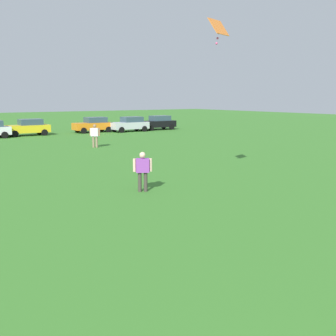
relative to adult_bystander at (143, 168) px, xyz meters
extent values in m
cylinder|color=#3F3833|center=(0.11, -0.06, -0.58)|extent=(0.15, 0.15, 0.82)
cylinder|color=#3F3833|center=(-0.11, 0.06, -0.58)|extent=(0.15, 0.15, 0.82)
cube|color=purple|center=(0.00, 0.00, 0.12)|extent=(0.62, 0.52, 0.58)
cylinder|color=beige|center=(0.30, -0.16, 0.13)|extent=(0.12, 0.12, 0.54)
cylinder|color=beige|center=(-0.30, 0.16, 0.13)|extent=(0.12, 0.12, 0.54)
sphere|color=beige|center=(0.00, 0.00, 0.55)|extent=(0.26, 0.26, 0.26)
cylinder|color=#8C7259|center=(4.57, 15.50, -0.55)|extent=(0.17, 0.17, 0.89)
cylinder|color=#8C7259|center=(4.76, 15.31, -0.55)|extent=(0.17, 0.17, 0.89)
cube|color=white|center=(4.67, 15.40, 0.21)|extent=(0.65, 0.65, 0.63)
cylinder|color=#936B4C|center=(4.41, 15.66, 0.23)|extent=(0.13, 0.13, 0.59)
cylinder|color=#936B4C|center=(4.93, 15.14, 0.23)|extent=(0.13, 0.13, 0.59)
sphere|color=#936B4C|center=(4.67, 15.40, 0.68)|extent=(0.28, 0.28, 0.28)
cube|color=orange|center=(3.63, -0.39, 5.88)|extent=(1.20, 0.84, 0.70)
sphere|color=#F24C8C|center=(3.63, -0.39, 5.63)|extent=(0.10, 0.10, 0.10)
sphere|color=#F24C8C|center=(3.58, -0.39, 5.41)|extent=(0.10, 0.10, 0.10)
sphere|color=#F24C8C|center=(3.53, -0.39, 5.19)|extent=(0.10, 0.10, 0.10)
cylinder|color=black|center=(0.46, 26.90, -0.67)|extent=(0.64, 0.22, 0.64)
cylinder|color=black|center=(0.46, 28.70, -0.67)|extent=(0.64, 0.22, 0.64)
cube|color=yellow|center=(3.07, 28.59, -0.29)|extent=(4.30, 1.80, 0.76)
cube|color=#334756|center=(3.41, 28.59, 0.39)|extent=(2.24, 1.58, 0.60)
cylinder|color=black|center=(1.61, 27.69, -0.67)|extent=(0.64, 0.22, 0.64)
cylinder|color=black|center=(1.61, 29.49, -0.67)|extent=(0.64, 0.22, 0.64)
cylinder|color=black|center=(4.53, 27.69, -0.67)|extent=(0.64, 0.22, 0.64)
cylinder|color=black|center=(4.53, 29.49, -0.67)|extent=(0.64, 0.22, 0.64)
cube|color=orange|center=(10.25, 28.61, -0.29)|extent=(4.30, 1.80, 0.76)
cube|color=#334756|center=(10.59, 28.61, 0.39)|extent=(2.24, 1.58, 0.60)
cylinder|color=black|center=(8.79, 27.71, -0.67)|extent=(0.64, 0.22, 0.64)
cylinder|color=black|center=(8.79, 29.51, -0.67)|extent=(0.64, 0.22, 0.64)
cylinder|color=black|center=(11.71, 27.71, -0.67)|extent=(0.64, 0.22, 0.64)
cylinder|color=black|center=(11.71, 29.51, -0.67)|extent=(0.64, 0.22, 0.64)
cube|color=silver|center=(14.12, 27.27, -0.29)|extent=(4.30, 1.80, 0.76)
cube|color=#334756|center=(14.46, 27.27, 0.39)|extent=(2.24, 1.58, 0.60)
cylinder|color=black|center=(12.66, 26.37, -0.67)|extent=(0.64, 0.22, 0.64)
cylinder|color=black|center=(12.66, 28.17, -0.67)|extent=(0.64, 0.22, 0.64)
cylinder|color=black|center=(15.58, 26.37, -0.67)|extent=(0.64, 0.22, 0.64)
cylinder|color=black|center=(15.58, 28.17, -0.67)|extent=(0.64, 0.22, 0.64)
cube|color=black|center=(18.24, 27.79, -0.29)|extent=(4.30, 1.80, 0.76)
cube|color=#334756|center=(18.59, 27.79, 0.39)|extent=(2.24, 1.58, 0.60)
cylinder|color=black|center=(16.78, 26.89, -0.67)|extent=(0.64, 0.22, 0.64)
cylinder|color=black|center=(16.78, 28.69, -0.67)|extent=(0.64, 0.22, 0.64)
cylinder|color=black|center=(19.70, 26.89, -0.67)|extent=(0.64, 0.22, 0.64)
cylinder|color=black|center=(19.70, 28.69, -0.67)|extent=(0.64, 0.22, 0.64)
camera|label=1|loc=(-8.57, -14.78, 2.92)|focal=44.66mm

